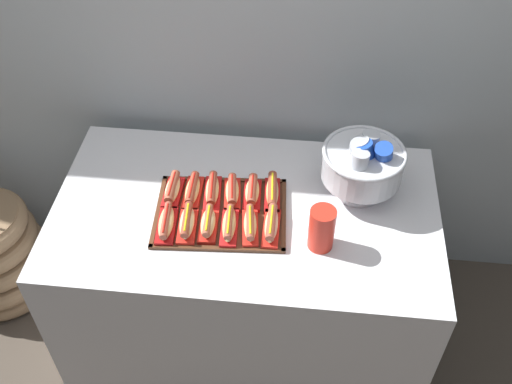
{
  "coord_description": "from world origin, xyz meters",
  "views": [
    {
      "loc": [
        0.2,
        -1.52,
        2.4
      ],
      "look_at": [
        0.04,
        0.01,
        0.85
      ],
      "focal_mm": 42.09,
      "sensor_mm": 36.0,
      "label": 1
    }
  ],
  "objects_px": {
    "hot_dog_7": "(192,191)",
    "cup_stack": "(322,229)",
    "hot_dog_1": "(187,223)",
    "hot_dog_11": "(272,192)",
    "serving_tray": "(221,213)",
    "hot_dog_4": "(250,225)",
    "buffet_table": "(247,269)",
    "hot_dog_2": "(208,224)",
    "hot_dog_3": "(229,225)",
    "hot_dog_8": "(212,191)",
    "punch_bowl": "(363,163)",
    "hot_dog_5": "(271,225)",
    "hot_dog_6": "(173,190)",
    "hot_dog_10": "(252,192)",
    "hot_dog_0": "(166,223)",
    "hot_dog_9": "(232,192)"
  },
  "relations": [
    {
      "from": "hot_dog_1",
      "to": "hot_dog_3",
      "type": "height_order",
      "value": "hot_dog_1"
    },
    {
      "from": "serving_tray",
      "to": "hot_dog_4",
      "type": "bearing_deg",
      "value": -32.49
    },
    {
      "from": "hot_dog_1",
      "to": "hot_dog_3",
      "type": "xyz_separation_m",
      "value": [
        0.15,
        0.01,
        -0.0
      ]
    },
    {
      "from": "buffet_table",
      "to": "hot_dog_1",
      "type": "bearing_deg",
      "value": -147.24
    },
    {
      "from": "hot_dog_9",
      "to": "punch_bowl",
      "type": "xyz_separation_m",
      "value": [
        0.47,
        0.08,
        0.12
      ]
    },
    {
      "from": "hot_dog_4",
      "to": "hot_dog_9",
      "type": "xyz_separation_m",
      "value": [
        -0.09,
        0.16,
        -0.0
      ]
    },
    {
      "from": "serving_tray",
      "to": "hot_dog_6",
      "type": "height_order",
      "value": "hot_dog_6"
    },
    {
      "from": "hot_dog_9",
      "to": "serving_tray",
      "type": "bearing_deg",
      "value": -110.68
    },
    {
      "from": "hot_dog_0",
      "to": "hot_dog_11",
      "type": "distance_m",
      "value": 0.41
    },
    {
      "from": "serving_tray",
      "to": "punch_bowl",
      "type": "distance_m",
      "value": 0.55
    },
    {
      "from": "punch_bowl",
      "to": "hot_dog_9",
      "type": "bearing_deg",
      "value": -170.1
    },
    {
      "from": "hot_dog_9",
      "to": "hot_dog_5",
      "type": "bearing_deg",
      "value": -43.96
    },
    {
      "from": "serving_tray",
      "to": "hot_dog_7",
      "type": "distance_m",
      "value": 0.14
    },
    {
      "from": "hot_dog_7",
      "to": "cup_stack",
      "type": "xyz_separation_m",
      "value": [
        0.49,
        -0.19,
        0.05
      ]
    },
    {
      "from": "hot_dog_5",
      "to": "hot_dog_11",
      "type": "bearing_deg",
      "value": 93.76
    },
    {
      "from": "hot_dog_0",
      "to": "hot_dog_9",
      "type": "distance_m",
      "value": 0.28
    },
    {
      "from": "serving_tray",
      "to": "hot_dog_3",
      "type": "distance_m",
      "value": 0.1
    },
    {
      "from": "hot_dog_11",
      "to": "punch_bowl",
      "type": "relative_size",
      "value": 0.6
    },
    {
      "from": "punch_bowl",
      "to": "hot_dog_10",
      "type": "bearing_deg",
      "value": -168.97
    },
    {
      "from": "hot_dog_8",
      "to": "cup_stack",
      "type": "bearing_deg",
      "value": -24.84
    },
    {
      "from": "punch_bowl",
      "to": "hot_dog_5",
      "type": "bearing_deg",
      "value": -142.89
    },
    {
      "from": "hot_dog_1",
      "to": "punch_bowl",
      "type": "xyz_separation_m",
      "value": [
        0.61,
        0.26,
        0.11
      ]
    },
    {
      "from": "hot_dog_2",
      "to": "hot_dog_6",
      "type": "xyz_separation_m",
      "value": [
        -0.16,
        0.15,
        0.0
      ]
    },
    {
      "from": "serving_tray",
      "to": "hot_dog_9",
      "type": "distance_m",
      "value": 0.1
    },
    {
      "from": "buffet_table",
      "to": "hot_dog_9",
      "type": "relative_size",
      "value": 8.3
    },
    {
      "from": "hot_dog_5",
      "to": "hot_dog_7",
      "type": "bearing_deg",
      "value": 154.95
    },
    {
      "from": "hot_dog_8",
      "to": "hot_dog_5",
      "type": "bearing_deg",
      "value": -32.49
    },
    {
      "from": "hot_dog_3",
      "to": "hot_dog_7",
      "type": "height_order",
      "value": "hot_dog_7"
    },
    {
      "from": "hot_dog_7",
      "to": "cup_stack",
      "type": "relative_size",
      "value": 1.04
    },
    {
      "from": "hot_dog_5",
      "to": "hot_dog_9",
      "type": "relative_size",
      "value": 1.04
    },
    {
      "from": "buffet_table",
      "to": "serving_tray",
      "type": "xyz_separation_m",
      "value": [
        -0.09,
        -0.04,
        0.37
      ]
    },
    {
      "from": "buffet_table",
      "to": "hot_dog_4",
      "type": "xyz_separation_m",
      "value": [
        0.03,
        -0.11,
        0.4
      ]
    },
    {
      "from": "hot_dog_9",
      "to": "hot_dog_11",
      "type": "xyz_separation_m",
      "value": [
        0.15,
        0.01,
        0.0
      ]
    },
    {
      "from": "hot_dog_4",
      "to": "hot_dog_5",
      "type": "xyz_separation_m",
      "value": [
        0.07,
        0.0,
        0.0
      ]
    },
    {
      "from": "hot_dog_10",
      "to": "hot_dog_11",
      "type": "height_order",
      "value": "hot_dog_11"
    },
    {
      "from": "hot_dog_5",
      "to": "hot_dog_7",
      "type": "xyz_separation_m",
      "value": [
        -0.31,
        0.14,
        -0.0
      ]
    },
    {
      "from": "hot_dog_5",
      "to": "punch_bowl",
      "type": "xyz_separation_m",
      "value": [
        0.31,
        0.24,
        0.11
      ]
    },
    {
      "from": "hot_dog_2",
      "to": "hot_dog_7",
      "type": "distance_m",
      "value": 0.18
    },
    {
      "from": "hot_dog_2",
      "to": "hot_dog_8",
      "type": "relative_size",
      "value": 0.83
    },
    {
      "from": "buffet_table",
      "to": "hot_dog_1",
      "type": "height_order",
      "value": "hot_dog_1"
    },
    {
      "from": "hot_dog_4",
      "to": "hot_dog_3",
      "type": "bearing_deg",
      "value": -176.24
    },
    {
      "from": "hot_dog_1",
      "to": "hot_dog_11",
      "type": "distance_m",
      "value": 0.34
    },
    {
      "from": "hot_dog_2",
      "to": "hot_dog_3",
      "type": "bearing_deg",
      "value": 3.76
    },
    {
      "from": "hot_dog_6",
      "to": "hot_dog_4",
      "type": "bearing_deg",
      "value": -25.05
    },
    {
      "from": "hot_dog_0",
      "to": "hot_dog_4",
      "type": "xyz_separation_m",
      "value": [
        0.3,
        0.02,
        0.0
      ]
    },
    {
      "from": "hot_dog_10",
      "to": "hot_dog_3",
      "type": "bearing_deg",
      "value": -110.68
    },
    {
      "from": "hot_dog_0",
      "to": "hot_dog_9",
      "type": "xyz_separation_m",
      "value": [
        0.21,
        0.18,
        0.0
      ]
    },
    {
      "from": "hot_dog_5",
      "to": "hot_dog_4",
      "type": "bearing_deg",
      "value": -176.24
    },
    {
      "from": "hot_dog_0",
      "to": "hot_dog_2",
      "type": "xyz_separation_m",
      "value": [
        0.15,
        0.01,
        0.0
      ]
    },
    {
      "from": "buffet_table",
      "to": "hot_dog_11",
      "type": "relative_size",
      "value": 7.87
    }
  ]
}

